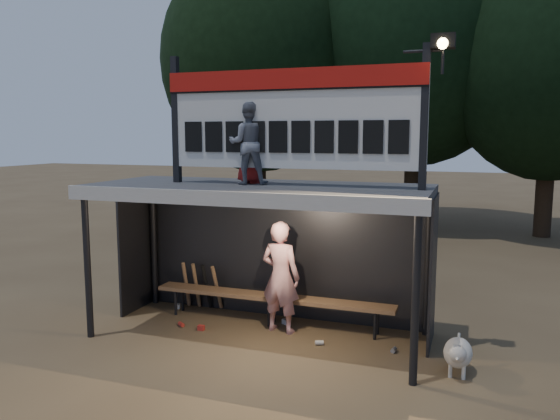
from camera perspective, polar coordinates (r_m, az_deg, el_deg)
The scene contains 13 objects.
ground at distance 8.58m, azimuth -2.21°, elevation -12.96°, with size 80.00×80.00×0.00m, color brown.
player at distance 8.49m, azimuth 0.06°, elevation -6.99°, with size 0.64×0.42×1.75m, color silver.
child_a at distance 8.07m, azimuth -3.32°, elevation 6.95°, with size 0.59×0.46×1.20m, color slate.
child_b at distance 8.25m, azimuth -3.18°, elevation 6.25°, with size 0.49×0.32×1.00m, color maroon.
dugout_shelter at distance 8.33m, azimuth -1.66°, elevation -0.44°, with size 5.10×2.08×2.32m.
scoreboard_assembly at distance 7.82m, azimuth 1.48°, elevation 9.87°, with size 4.10×0.27×1.99m.
bench at distance 8.92m, azimuth -0.90°, elevation -9.19°, with size 4.00×0.35×0.48m.
tree_left at distance 18.95m, azimuth -2.30°, elevation 15.34°, with size 6.46×6.46×9.27m.
tree_mid at distance 19.29m, azimuth 14.05°, elevation 16.94°, with size 7.22×7.22×10.36m.
tree_right at distance 18.18m, azimuth 26.64°, elevation 13.82°, with size 6.08×6.08×8.72m.
dog at distance 7.57m, azimuth 18.09°, elevation -14.02°, with size 0.36×0.81×0.49m.
bats at distance 9.72m, azimuth -8.22°, elevation -7.85°, with size 0.68×0.35×0.84m.
litter at distance 8.80m, azimuth -2.75°, elevation -12.15°, with size 3.96×0.93×0.08m.
Camera 1 is at (2.99, -7.44, 3.05)m, focal length 35.00 mm.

